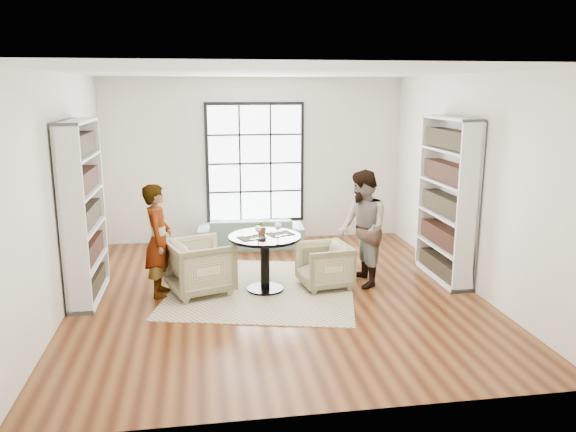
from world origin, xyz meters
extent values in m
plane|color=brown|center=(0.00, 0.00, 0.00)|extent=(6.00, 6.00, 0.00)
plane|color=silver|center=(0.00, 3.00, 1.50)|extent=(5.50, 0.00, 5.50)
plane|color=silver|center=(-2.75, 0.00, 1.50)|extent=(0.00, 6.00, 6.00)
plane|color=silver|center=(2.75, 0.00, 1.50)|extent=(0.00, 6.00, 6.00)
plane|color=silver|center=(0.00, -3.00, 1.50)|extent=(5.50, 0.00, 5.50)
plane|color=white|center=(0.00, 0.00, 3.00)|extent=(6.00, 6.00, 0.00)
cube|color=black|center=(0.00, 2.98, 1.45)|extent=(1.82, 0.06, 2.22)
cube|color=white|center=(0.00, 2.94, 1.45)|extent=(1.70, 0.02, 2.10)
cube|color=#BCB28D|center=(-0.18, 0.23, 0.01)|extent=(3.09, 3.09, 0.01)
cylinder|color=black|center=(-0.15, 0.15, 0.02)|extent=(0.51, 0.51, 0.04)
cylinder|color=black|center=(-0.15, 0.15, 0.39)|extent=(0.13, 0.13, 0.72)
cylinder|color=black|center=(-0.15, 0.15, 0.78)|extent=(1.01, 1.01, 0.04)
imported|color=slate|center=(-0.14, 2.45, 0.27)|extent=(1.92, 0.85, 0.55)
imported|color=tan|center=(-1.05, 0.22, 0.38)|extent=(1.05, 1.04, 0.76)
imported|color=tan|center=(0.70, 0.18, 0.32)|extent=(0.80, 0.78, 0.64)
imported|color=gray|center=(-1.60, 0.22, 0.78)|extent=(0.40, 0.58, 1.55)
imported|color=gray|center=(1.25, 0.18, 0.84)|extent=(0.68, 0.85, 1.68)
cube|color=#2A2724|center=(-0.34, 0.06, 0.81)|extent=(0.41, 0.36, 0.01)
cube|color=#2A2724|center=(0.07, 0.21, 0.81)|extent=(0.41, 0.36, 0.01)
cylinder|color=silver|center=(-0.26, 0.00, 0.81)|extent=(0.07, 0.07, 0.01)
cylinder|color=silver|center=(-0.26, 0.00, 0.86)|extent=(0.01, 0.01, 0.11)
sphere|color=maroon|center=(-0.26, 0.00, 0.94)|extent=(0.08, 0.08, 0.08)
ellipsoid|color=white|center=(-0.26, 0.00, 0.94)|extent=(0.09, 0.09, 0.09)
cylinder|color=silver|center=(0.02, 0.06, 0.81)|extent=(0.07, 0.07, 0.01)
cylinder|color=silver|center=(0.02, 0.06, 0.87)|extent=(0.01, 0.01, 0.12)
sphere|color=maroon|center=(0.02, 0.06, 0.96)|extent=(0.09, 0.09, 0.09)
ellipsoid|color=white|center=(0.02, 0.06, 0.96)|extent=(0.09, 0.09, 0.10)
imported|color=gray|center=(-0.18, 0.21, 0.91)|extent=(0.24, 0.22, 0.22)
camera|label=1|loc=(-1.00, -7.32, 2.78)|focal=35.00mm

